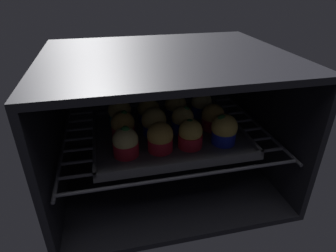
{
  "coord_description": "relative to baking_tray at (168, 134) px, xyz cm",
  "views": [
    {
      "loc": [
        -14.63,
        -44.0,
        52.5
      ],
      "look_at": [
        0.0,
        20.05,
        17.13
      ],
      "focal_mm": 30.55,
      "sensor_mm": 36.0,
      "label": 1
    }
  ],
  "objects": [
    {
      "name": "muffin_row1_col0",
      "position": [
        -11.6,
        0.18,
        3.83
      ],
      "size": [
        5.97,
        5.97,
        7.5
      ],
      "color": "red",
      "rests_on": "baking_tray"
    },
    {
      "name": "muffin_row0_col2",
      "position": [
        3.71,
        -7.72,
        3.84
      ],
      "size": [
        5.91,
        5.91,
        7.25
      ],
      "color": "red",
      "rests_on": "baking_tray"
    },
    {
      "name": "muffin_row1_col3",
      "position": [
        12.18,
        -0.3,
        3.74
      ],
      "size": [
        6.09,
        6.09,
        7.0
      ],
      "color": "red",
      "rests_on": "baking_tray"
    },
    {
      "name": "baking_tray",
      "position": [
        0.0,
        0.0,
        0.0
      ],
      "size": [
        38.66,
        30.77,
        2.2
      ],
      "color": "#4C4C51",
      "rests_on": "oven_rack"
    },
    {
      "name": "muffin_row0_col0",
      "position": [
        -11.71,
        -7.94,
        3.74
      ],
      "size": [
        5.91,
        5.91,
        7.44
      ],
      "color": "red",
      "rests_on": "baking_tray"
    },
    {
      "name": "muffin_row0_col3",
      "position": [
        12.18,
        -7.95,
        4.19
      ],
      "size": [
        6.36,
        6.36,
        7.69
      ],
      "color": "#1928B7",
      "rests_on": "baking_tray"
    },
    {
      "name": "muffin_row1_col2",
      "position": [
        3.85,
        -0.28,
        3.84
      ],
      "size": [
        5.91,
        5.91,
        7.33
      ],
      "color": "#1928B7",
      "rests_on": "baking_tray"
    },
    {
      "name": "muffin_row2_col3",
      "position": [
        11.95,
        8.22,
        3.75
      ],
      "size": [
        6.0,
        6.0,
        7.0
      ],
      "color": "#1928B7",
      "rests_on": "baking_tray"
    },
    {
      "name": "muffin_row2_col2",
      "position": [
        4.11,
        8.28,
        3.93
      ],
      "size": [
        6.2,
        6.2,
        7.58
      ],
      "color": "#1928B7",
      "rests_on": "baking_tray"
    },
    {
      "name": "muffin_row2_col0",
      "position": [
        -11.81,
        7.52,
        4.04
      ],
      "size": [
        6.28,
        6.28,
        7.45
      ],
      "color": "#0C8C84",
      "rests_on": "baking_tray"
    },
    {
      "name": "muffin_row0_col1",
      "position": [
        -3.66,
        -7.76,
        3.84
      ],
      "size": [
        6.17,
        6.17,
        7.23
      ],
      "color": "red",
      "rests_on": "baking_tray"
    },
    {
      "name": "oven_cavity",
      "position": [
        0.0,
        6.19,
        2.32
      ],
      "size": [
        59.0,
        47.0,
        37.0
      ],
      "color": "black",
      "rests_on": "ground"
    },
    {
      "name": "oven_rack",
      "position": [
        0.0,
        1.95,
        -1.08
      ],
      "size": [
        54.8,
        42.0,
        0.8
      ],
      "color": "#51515B",
      "rests_on": "oven_cavity"
    },
    {
      "name": "muffin_row2_col1",
      "position": [
        -3.77,
        7.67,
        3.65
      ],
      "size": [
        6.21,
        6.21,
        7.0
      ],
      "color": "#1928B7",
      "rests_on": "baking_tray"
    },
    {
      "name": "muffin_row1_col1",
      "position": [
        -3.64,
        0.29,
        3.9
      ],
      "size": [
        6.45,
        6.45,
        7.26
      ],
      "color": "#1928B7",
      "rests_on": "baking_tray"
    }
  ]
}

